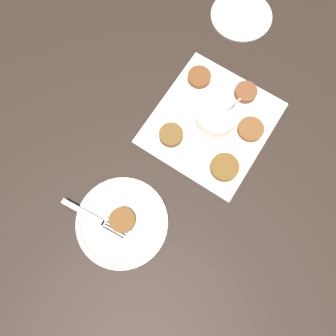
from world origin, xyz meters
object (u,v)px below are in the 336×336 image
fork (103,223)px  serving_plate (121,221)px  sauce_bowl (215,119)px  extra_saucer (242,15)px  fritter_on_plate (121,220)px

fork → serving_plate: bearing=134.5°
sauce_bowl → extra_saucer: 0.33m
serving_plate → fritter_on_plate: size_ratio=3.64×
extra_saucer → fork: bearing=5.0°
serving_plate → extra_saucer: 0.64m
serving_plate → fork: size_ratio=1.17×
extra_saucer → fritter_on_plate: bearing=7.8°
sauce_bowl → fritter_on_plate: (0.32, -0.03, -0.00)m
sauce_bowl → serving_plate: bearing=-5.9°
sauce_bowl → extra_saucer: size_ratio=0.63×
fritter_on_plate → fork: 0.04m
fritter_on_plate → extra_saucer: 0.63m
sauce_bowl → fritter_on_plate: bearing=-5.6°
sauce_bowl → fritter_on_plate: size_ratio=1.85×
serving_plate → fritter_on_plate: 0.02m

